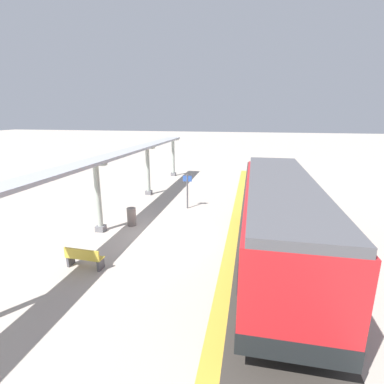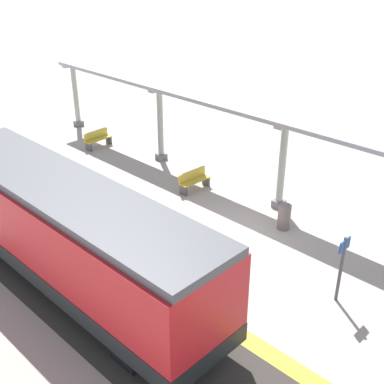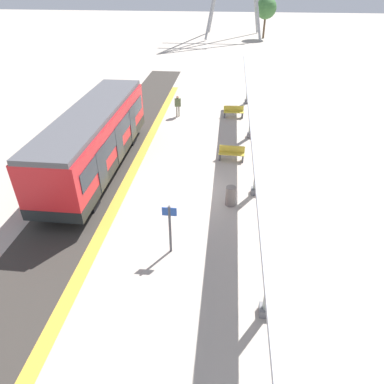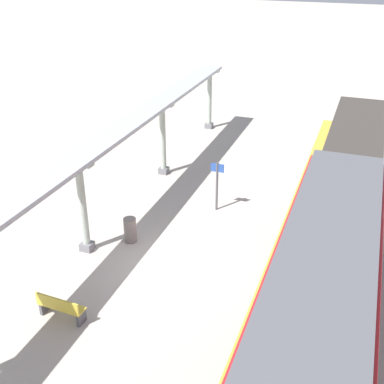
# 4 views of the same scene
# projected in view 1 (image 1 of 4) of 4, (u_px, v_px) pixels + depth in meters

# --- Properties ---
(ground_plane) EXTENTS (176.00, 176.00, 0.00)m
(ground_plane) POSITION_uv_depth(u_px,v_px,m) (163.00, 235.00, 14.58)
(ground_plane) COLOR #B0A497
(tactile_edge_strip) EXTENTS (0.55, 36.38, 0.01)m
(tactile_edge_strip) POSITION_uv_depth(u_px,v_px,m) (232.00, 241.00, 13.91)
(tactile_edge_strip) COLOR gold
(tactile_edge_strip) RESTS_ON ground
(trackbed) EXTENTS (3.20, 48.38, 0.01)m
(trackbed) POSITION_uv_depth(u_px,v_px,m) (272.00, 244.00, 13.54)
(trackbed) COLOR #38332D
(trackbed) RESTS_ON ground
(train_near_carriage) EXTENTS (2.65, 11.47, 3.48)m
(train_near_carriage) POSITION_uv_depth(u_px,v_px,m) (278.00, 221.00, 11.40)
(train_near_carriage) COLOR red
(train_near_carriage) RESTS_ON ground
(canopy_pillar_nearest) EXTENTS (1.10, 0.44, 3.57)m
(canopy_pillar_nearest) POSITION_uv_depth(u_px,v_px,m) (173.00, 157.00, 28.18)
(canopy_pillar_nearest) COLOR slate
(canopy_pillar_nearest) RESTS_ON ground
(canopy_pillar_second) EXTENTS (1.10, 0.44, 3.57)m
(canopy_pillar_second) POSITION_uv_depth(u_px,v_px,m) (148.00, 171.00, 21.47)
(canopy_pillar_second) COLOR slate
(canopy_pillar_second) RESTS_ON ground
(canopy_pillar_third) EXTENTS (1.10, 0.44, 3.57)m
(canopy_pillar_third) POSITION_uv_depth(u_px,v_px,m) (98.00, 197.00, 14.61)
(canopy_pillar_third) COLOR slate
(canopy_pillar_third) RESTS_ON ground
(canopy_beam) EXTENTS (1.20, 29.24, 0.16)m
(canopy_beam) POSITION_uv_depth(u_px,v_px,m) (96.00, 161.00, 14.25)
(canopy_beam) COLOR #A8AAB2
(canopy_beam) RESTS_ON canopy_pillar_nearest
(bench_mid_platform) EXTENTS (1.52, 0.51, 0.86)m
(bench_mid_platform) POSITION_uv_depth(u_px,v_px,m) (84.00, 258.00, 11.34)
(bench_mid_platform) COLOR gold
(bench_mid_platform) RESTS_ON ground
(trash_bin) EXTENTS (0.48, 0.48, 0.98)m
(trash_bin) POSITION_uv_depth(u_px,v_px,m) (132.00, 217.00, 15.74)
(trash_bin) COLOR slate
(trash_bin) RESTS_ON ground
(platform_info_sign) EXTENTS (0.56, 0.10, 2.20)m
(platform_info_sign) POSITION_uv_depth(u_px,v_px,m) (187.00, 188.00, 18.40)
(platform_info_sign) COLOR #4C4C51
(platform_info_sign) RESTS_ON ground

